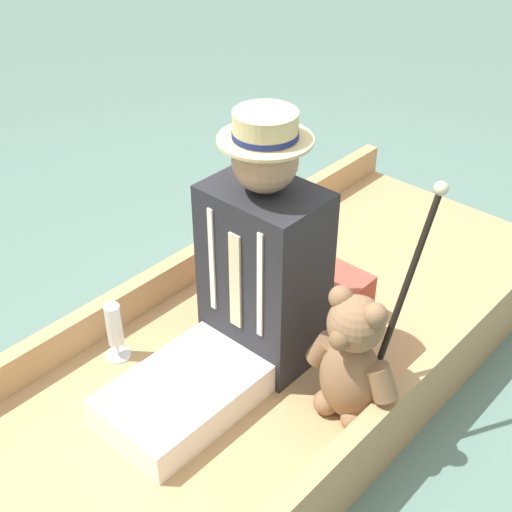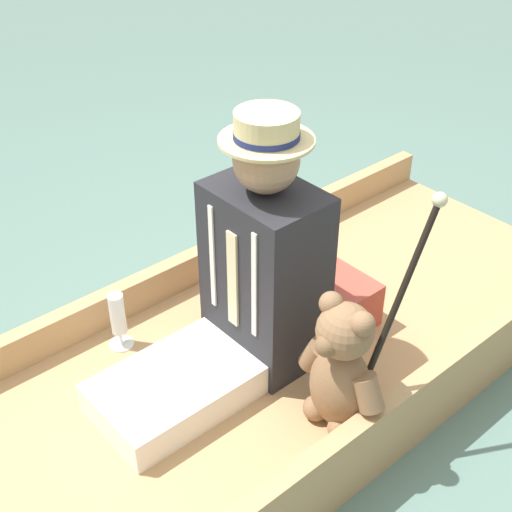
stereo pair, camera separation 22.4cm
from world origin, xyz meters
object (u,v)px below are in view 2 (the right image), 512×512
Objects in this scene: walking_cane at (399,300)px; seated_person at (247,282)px; teddy_bear at (341,369)px; wine_glass at (118,317)px.

seated_person is at bearing 21.32° from walking_cane.
teddy_bear is at bearing -170.18° from seated_person.
seated_person is 4.05× the size of wine_glass.
walking_cane is at bearing -152.15° from seated_person.
seated_person reaches higher than wine_glass.
walking_cane is (-0.80, -0.47, 0.31)m from wine_glass.
teddy_bear is 2.14× the size of wine_glass.
walking_cane is (-0.46, -0.18, 0.11)m from seated_person.
seated_person is 1.20× the size of walking_cane.
walking_cane is (-0.06, -0.15, 0.22)m from teddy_bear.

